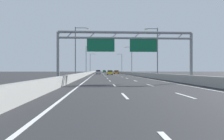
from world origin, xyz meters
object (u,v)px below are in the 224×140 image
object	(u,v)px
streetlamp_left_distant	(91,62)
streetlamp_right_mid	(156,50)
yellow_car	(110,72)
streetlamp_left_mid	(77,49)
streetlamp_left_far	(87,59)
silver_car	(98,72)
orange_car	(116,72)
streetlamp_right_distant	(121,62)
sign_gantry	(125,43)
streetlamp_right_far	(131,59)
green_car	(104,71)
red_car	(99,72)

from	to	relation	value
streetlamp_left_distant	streetlamp_right_mid	bearing A→B (deg)	-77.20
streetlamp_left_distant	yellow_car	xyz separation A→B (m)	(7.61, -35.28, -4.66)
streetlamp_left_mid	streetlamp_left_distant	distance (m)	65.71
streetlamp_left_far	silver_car	distance (m)	11.02
orange_car	yellow_car	size ratio (longest dim) A/B	1.01
streetlamp_right_distant	silver_car	world-z (taller)	streetlamp_right_distant
sign_gantry	streetlamp_right_distant	bearing A→B (deg)	84.56
streetlamp_left_distant	orange_car	size ratio (longest dim) A/B	2.22
streetlamp_left_mid	streetlamp_right_far	bearing A→B (deg)	65.56
streetlamp_left_mid	streetlamp_left_distant	bearing A→B (deg)	90.00
streetlamp_right_mid	streetlamp_left_far	distance (m)	36.09
sign_gantry	streetlamp_left_mid	distance (m)	15.64
streetlamp_right_distant	green_car	size ratio (longest dim) A/B	2.16
streetlamp_left_distant	streetlamp_left_far	bearing A→B (deg)	-90.00
streetlamp_right_far	orange_car	world-z (taller)	streetlamp_right_far
streetlamp_left_mid	streetlamp_left_distant	world-z (taller)	same
silver_car	red_car	xyz separation A→B (m)	(0.12, 17.24, 0.01)
sign_gantry	streetlamp_right_far	xyz separation A→B (m)	(7.57, 46.64, 0.56)
red_car	streetlamp_left_mid	bearing A→B (deg)	-93.70
streetlamp_left_distant	streetlamp_right_distant	distance (m)	14.93
silver_car	streetlamp_left_distant	bearing A→B (deg)	98.97
red_car	yellow_car	size ratio (longest dim) A/B	1.10
streetlamp_left_far	yellow_car	world-z (taller)	streetlamp_left_far
streetlamp_left_mid	streetlamp_right_distant	distance (m)	67.38
sign_gantry	green_car	size ratio (longest dim) A/B	3.87
streetlamp_left_mid	orange_car	world-z (taller)	streetlamp_left_mid
streetlamp_right_mid	silver_car	xyz separation A→B (m)	(-11.21, 42.14, -4.62)
streetlamp_left_mid	red_car	xyz separation A→B (m)	(3.84, 59.38, -4.61)
streetlamp_left_far	silver_car	size ratio (longest dim) A/B	2.12
streetlamp_left_far	yellow_car	bearing A→B (deg)	-17.69
sign_gantry	streetlamp_left_distant	xyz separation A→B (m)	(-7.36, 79.49, 0.56)
silver_car	orange_car	bearing A→B (deg)	42.18
streetlamp_right_mid	streetlamp_left_distant	size ratio (longest dim) A/B	1.00
sign_gantry	silver_car	xyz separation A→B (m)	(-3.64, 55.93, -4.06)
streetlamp_left_mid	red_car	size ratio (longest dim) A/B	2.04
streetlamp_right_mid	red_car	xyz separation A→B (m)	(-11.09, 59.38, -4.61)
streetlamp_left_far	red_car	bearing A→B (deg)	81.76
silver_car	green_car	bearing A→B (deg)	85.99
streetlamp_right_far	streetlamp_left_distant	world-z (taller)	same
yellow_car	streetlamp_left_distant	bearing A→B (deg)	102.17
streetlamp_right_distant	silver_car	xyz separation A→B (m)	(-11.21, -23.56, -4.62)
streetlamp_left_far	red_car	size ratio (longest dim) A/B	2.04
orange_car	yellow_car	distance (m)	18.80
streetlamp_right_distant	orange_car	world-z (taller)	streetlamp_right_distant
sign_gantry	green_car	bearing A→B (deg)	90.07
streetlamp_right_distant	yellow_car	xyz separation A→B (m)	(-7.32, -35.28, -4.66)
green_car	streetlamp_left_mid	bearing A→B (deg)	-94.48
streetlamp_left_mid	sign_gantry	bearing A→B (deg)	-61.89
red_car	green_car	distance (m)	33.07
orange_car	streetlamp_right_distant	bearing A→B (deg)	77.37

